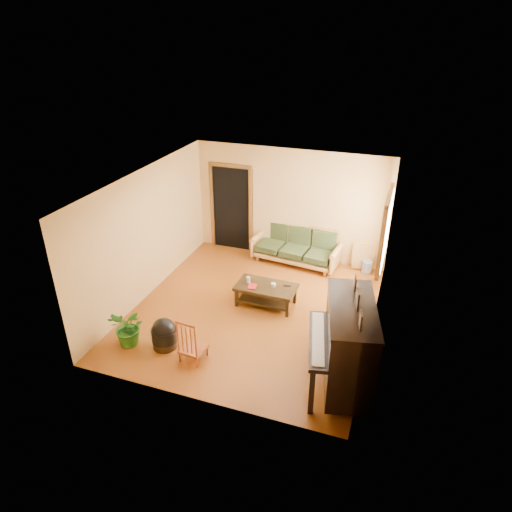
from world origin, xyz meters
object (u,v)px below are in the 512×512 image
at_px(armchair, 344,305).
at_px(piano, 348,347).
at_px(coffee_table, 266,295).
at_px(ceramic_crock, 367,267).
at_px(potted_plant, 129,328).
at_px(red_chair, 193,339).
at_px(sofa, 296,246).
at_px(footstool, 164,337).

bearing_deg(armchair, piano, -84.72).
xyz_separation_m(coffee_table, piano, (1.86, -1.70, 0.49)).
relative_size(ceramic_crock, potted_plant, 0.40).
xyz_separation_m(piano, potted_plant, (-3.69, -0.29, -0.35)).
distance_m(coffee_table, red_chair, 2.07).
height_order(piano, potted_plant, piano).
bearing_deg(ceramic_crock, sofa, -177.19).
height_order(footstool, ceramic_crock, footstool).
distance_m(piano, red_chair, 2.51).
height_order(sofa, footstool, sofa).
distance_m(coffee_table, footstool, 2.22).
bearing_deg(piano, coffee_table, 124.87).
distance_m(footstool, potted_plant, 0.63).
height_order(red_chair, potted_plant, red_chair).
bearing_deg(armchair, red_chair, -145.46).
bearing_deg(ceramic_crock, footstool, -127.73).
bearing_deg(coffee_table, piano, -42.52).
bearing_deg(coffee_table, sofa, 87.40).
height_order(piano, red_chair, piano).
height_order(ceramic_crock, potted_plant, potted_plant).
relative_size(armchair, red_chair, 0.98).
bearing_deg(potted_plant, coffee_table, 47.36).
height_order(coffee_table, potted_plant, potted_plant).
xyz_separation_m(sofa, armchair, (1.46, -2.03, -0.03)).
bearing_deg(piano, ceramic_crock, 79.43).
xyz_separation_m(ceramic_crock, potted_plant, (-3.56, -3.97, 0.21)).
xyz_separation_m(coffee_table, armchair, (1.55, -0.13, 0.19)).
bearing_deg(coffee_table, armchair, -4.65).
distance_m(armchair, ceramic_crock, 2.13).
bearing_deg(ceramic_crock, coffee_table, -131.04).
relative_size(footstool, potted_plant, 0.62).
relative_size(sofa, piano, 1.25).
bearing_deg(piano, footstool, 170.01).
xyz_separation_m(sofa, piano, (1.77, -3.61, 0.28)).
relative_size(red_chair, potted_plant, 1.17).
bearing_deg(footstool, ceramic_crock, 52.27).
distance_m(coffee_table, potted_plant, 2.71).
xyz_separation_m(footstool, potted_plant, (-0.60, -0.15, 0.14)).
distance_m(sofa, red_chair, 3.93).
xyz_separation_m(red_chair, potted_plant, (-1.21, -0.02, -0.06)).
bearing_deg(coffee_table, potted_plant, -132.64).
bearing_deg(armchair, sofa, 120.10).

